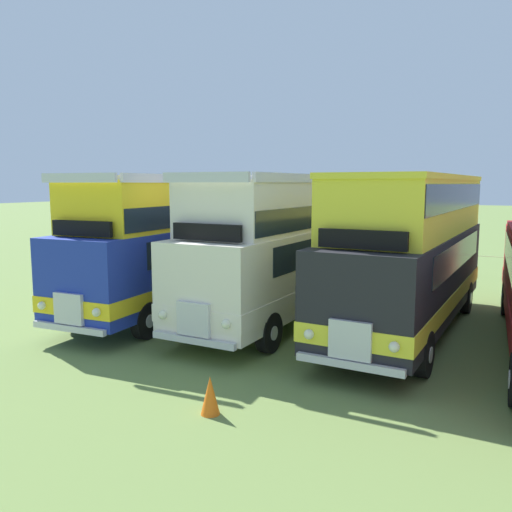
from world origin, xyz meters
TOP-DOWN VIEW (x-y plane):
  - ground_plane at (0.00, 0.00)m, footprint 200.00×200.00m
  - bus_first_in_row at (-7.64, -0.12)m, footprint 3.03×11.28m
  - bus_second_in_row at (-3.82, 0.51)m, footprint 2.85×11.41m
  - bus_third_in_row at (0.00, -0.02)m, footprint 2.96×10.35m
  - cone_near_end at (-2.21, -7.39)m, footprint 0.36×0.36m
  - rope_fence_line at (-0.00, 10.97)m, footprint 21.36×0.08m

SIDE VIEW (x-z plane):
  - ground_plane at x=0.00m, z-range 0.00..0.00m
  - cone_near_end at x=-2.21m, z-range 0.00..0.73m
  - rope_fence_line at x=0.00m, z-range 0.17..1.22m
  - bus_first_in_row at x=-7.64m, z-range 0.10..4.62m
  - bus_second_in_row at x=-3.82m, z-range 0.10..4.62m
  - bus_third_in_row at x=0.00m, z-range 0.22..4.71m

